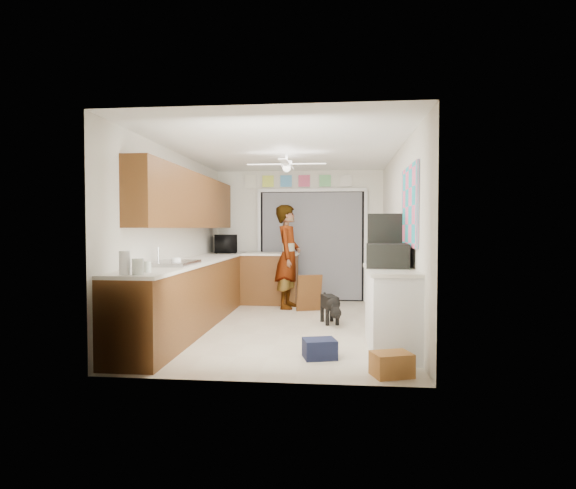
{
  "coord_description": "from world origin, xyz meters",
  "views": [
    {
      "loc": [
        0.73,
        -6.77,
        1.4
      ],
      "look_at": [
        0.0,
        0.4,
        1.15
      ],
      "focal_mm": 30.0,
      "sensor_mm": 36.0,
      "label": 1
    }
  ],
  "objects": [
    {
      "name": "back_opening_recess",
      "position": [
        0.25,
        2.47,
        1.05
      ],
      "size": [
        2.0,
        0.06,
        2.1
      ],
      "primitive_type": "cube",
      "color": "black",
      "rests_on": "wall_back"
    },
    {
      "name": "microwave",
      "position": [
        -1.3,
        1.9,
        1.11
      ],
      "size": [
        0.53,
        0.68,
        0.33
      ],
      "primitive_type": "imported",
      "rotation": [
        0.0,
        0.0,
        1.8
      ],
      "color": "black",
      "rests_on": "left_countertop"
    },
    {
      "name": "abstract_painting",
      "position": [
        1.58,
        -1.0,
        1.65
      ],
      "size": [
        0.03,
        1.15,
        0.95
      ],
      "primitive_type": "cube",
      "color": "#FC5C8D",
      "rests_on": "wall_right"
    },
    {
      "name": "header_frame_3",
      "position": [
        0.5,
        2.47,
        2.3
      ],
      "size": [
        0.22,
        0.02,
        0.22
      ],
      "primitive_type": "cube",
      "color": "#6EC178",
      "rests_on": "wall_back"
    },
    {
      "name": "right_counter_top",
      "position": [
        1.34,
        -1.2,
        0.92
      ],
      "size": [
        0.54,
        1.44,
        0.04
      ],
      "primitive_type": "cube",
      "color": "white",
      "rests_on": "right_counter_base"
    },
    {
      "name": "left_base_cabinets",
      "position": [
        -1.3,
        0.0,
        0.45
      ],
      "size": [
        0.6,
        4.8,
        0.9
      ],
      "primitive_type": "cube",
      "color": "brown",
      "rests_on": "floor"
    },
    {
      "name": "curtain_panel",
      "position": [
        0.25,
        2.43,
        1.05
      ],
      "size": [
        1.9,
        0.03,
        2.05
      ],
      "primitive_type": "cube",
      "color": "gray",
      "rests_on": "wall_back"
    },
    {
      "name": "peninsula_base",
      "position": [
        -0.5,
        2.0,
        0.45
      ],
      "size": [
        1.0,
        0.6,
        0.9
      ],
      "primitive_type": "cube",
      "color": "brown",
      "rests_on": "floor"
    },
    {
      "name": "cabinet_door_panel",
      "position": [
        0.27,
        1.22,
        0.31
      ],
      "size": [
        0.45,
        0.29,
        0.62
      ],
      "primitive_type": "cube",
      "rotation": [
        0.21,
        0.0,
        0.35
      ],
      "color": "brown",
      "rests_on": "floor"
    },
    {
      "name": "man",
      "position": [
        -0.12,
        1.55,
        0.9
      ],
      "size": [
        0.49,
        0.69,
        1.8
      ],
      "primitive_type": "imported",
      "rotation": [
        0.0,
        0.0,
        1.48
      ],
      "color": "white",
      "rests_on": "floor"
    },
    {
      "name": "route66_sign",
      "position": [
        -0.95,
        2.47,
        2.3
      ],
      "size": [
        0.22,
        0.02,
        0.26
      ],
      "primitive_type": "cube",
      "color": "silver",
      "rests_on": "wall_back"
    },
    {
      "name": "right_counter_base",
      "position": [
        1.35,
        -1.2,
        0.45
      ],
      "size": [
        0.5,
        1.4,
        0.9
      ],
      "primitive_type": "cube",
      "color": "white",
      "rests_on": "floor"
    },
    {
      "name": "header_frame_1",
      "position": [
        -0.25,
        2.47,
        2.3
      ],
      "size": [
        0.22,
        0.02,
        0.22
      ],
      "primitive_type": "cube",
      "color": "#53A0DD",
      "rests_on": "wall_back"
    },
    {
      "name": "wall_back",
      "position": [
        0.0,
        2.5,
        1.25
      ],
      "size": [
        3.2,
        0.0,
        3.2
      ],
      "primitive_type": "plane",
      "rotation": [
        1.57,
        0.0,
        0.0
      ],
      "color": "silver",
      "rests_on": "ground"
    },
    {
      "name": "faucet",
      "position": [
        -1.48,
        -1.0,
        1.05
      ],
      "size": [
        0.03,
        0.03,
        0.22
      ],
      "primitive_type": "cylinder",
      "color": "silver",
      "rests_on": "left_countertop"
    },
    {
      "name": "ceiling",
      "position": [
        0.0,
        0.0,
        2.5
      ],
      "size": [
        5.0,
        5.0,
        0.0
      ],
      "primitive_type": "plane",
      "rotation": [
        3.14,
        0.0,
        0.0
      ],
      "color": "white",
      "rests_on": "ground"
    },
    {
      "name": "cup",
      "position": [
        -1.23,
        -1.06,
        0.99
      ],
      "size": [
        0.16,
        0.16,
        0.09
      ],
      "primitive_type": "imported",
      "rotation": [
        0.0,
        0.0,
        -0.38
      ],
      "color": "white",
      "rests_on": "left_countertop"
    },
    {
      "name": "door_trim_head",
      "position": [
        0.25,
        2.44,
        2.12
      ],
      "size": [
        2.1,
        0.04,
        0.06
      ],
      "primitive_type": "cube",
      "color": "white",
      "rests_on": "wall_back"
    },
    {
      "name": "paper_towel_roll",
      "position": [
        -1.34,
        -2.25,
        1.06
      ],
      "size": [
        0.14,
        0.14,
        0.23
      ],
      "primitive_type": "cylinder",
      "rotation": [
        0.0,
        0.0,
        -0.37
      ],
      "color": "white",
      "rests_on": "left_countertop"
    },
    {
      "name": "wall_left",
      "position": [
        -1.6,
        0.0,
        1.25
      ],
      "size": [
        0.0,
        5.0,
        5.0
      ],
      "primitive_type": "plane",
      "rotation": [
        1.57,
        0.0,
        1.57
      ],
      "color": "silver",
      "rests_on": "ground"
    },
    {
      "name": "peninsula_top",
      "position": [
        -0.5,
        2.0,
        0.92
      ],
      "size": [
        1.04,
        0.64,
        0.04
      ],
      "primitive_type": "cube",
      "color": "white",
      "rests_on": "peninsula_base"
    },
    {
      "name": "navy_crate",
      "position": [
        0.55,
        -1.65,
        0.1
      ],
      "size": [
        0.4,
        0.36,
        0.21
      ],
      "primitive_type": "cube",
      "rotation": [
        0.0,
        0.0,
        0.26
      ],
      "color": "black",
      "rests_on": "floor"
    },
    {
      "name": "wall_right",
      "position": [
        1.6,
        0.0,
        1.25
      ],
      "size": [
        0.0,
        5.0,
        5.0
      ],
      "primitive_type": "plane",
      "rotation": [
        1.57,
        0.0,
        -1.57
      ],
      "color": "silver",
      "rests_on": "ground"
    },
    {
      "name": "suitcase_lid",
      "position": [
        1.32,
        -0.75,
        1.33
      ],
      "size": [
        0.42,
        0.06,
        0.5
      ],
      "primitive_type": "cube",
      "rotation": [
        0.0,
        0.0,
        -0.07
      ],
      "color": "black",
      "rests_on": "suitcase"
    },
    {
      "name": "jar_b",
      "position": [
        -1.22,
        -1.97,
        1.0
      ],
      "size": [
        0.08,
        0.08,
        0.11
      ],
      "primitive_type": "cylinder",
      "rotation": [
        0.0,
        0.0,
        0.11
      ],
      "color": "silver",
      "rests_on": "left_countertop"
    },
    {
      "name": "dog",
      "position": [
        0.63,
        0.25,
        0.23
      ],
      "size": [
        0.41,
        0.64,
        0.46
      ],
      "primitive_type": "cube",
      "rotation": [
        0.0,
        0.0,
        0.29
      ],
      "color": "black",
      "rests_on": "floor"
    },
    {
      "name": "jar_a",
      "position": [
        -1.21,
        -2.25,
        1.02
      ],
      "size": [
        0.14,
        0.14,
        0.16
      ],
      "primitive_type": "cylinder",
      "rotation": [
        0.0,
        0.0,
        -0.27
      ],
      "color": "silver",
      "rests_on": "left_countertop"
    },
    {
      "name": "suitcase",
      "position": [
        1.32,
        -1.04,
        1.08
      ],
      "size": [
        0.52,
        0.67,
        0.27
      ],
      "primitive_type": "cube",
      "rotation": [
        0.0,
        0.0,
        -0.07
      ],
      "color": "black",
      "rests_on": "right_counter_top"
    },
    {
      "name": "suitcase_rim",
      "position": [
        1.32,
        -1.04,
        0.97
      ],
      "size": [
        0.48,
        0.61,
        0.02
      ],
      "primitive_type": "cube",
      "rotation": [
        0.0,
        0.0,
        -0.07
      ],
      "color": "yellow",
      "rests_on": "suitcase"
    },
    {
      "name": "ceiling_fan",
      "position": [
        0.0,
        0.2,
        2.32
      ],
      "size": [
        1.14,
        1.14,
        0.24
      ],
      "primitive_type": "cube",
      "color": "white",
      "rests_on": "ceiling"
    },
    {
      "name": "wall_front",
      "position": [
        0.0,
        -2.5,
        1.25
      ],
      "size": [
        3.2,
        0.0,
        3.2
      ],
      "primitive_type": "plane",
      "rotation": [
        -1.57,
        0.0,
        0.0
      ],
      "color": "silver",
      "rests_on": "ground"
    },
    {
      "name": "door_trim_right",
      "position": [
        1.27,
        2.44,
        1.05
      ],
      "size": [
        0.06,
        0.04,
        2.1
      ],
      "primitive_type": "cube",
      "color": "white",
      "rests_on": "wall_back"
    },
    {
      "name": "header_frame_2",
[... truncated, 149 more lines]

